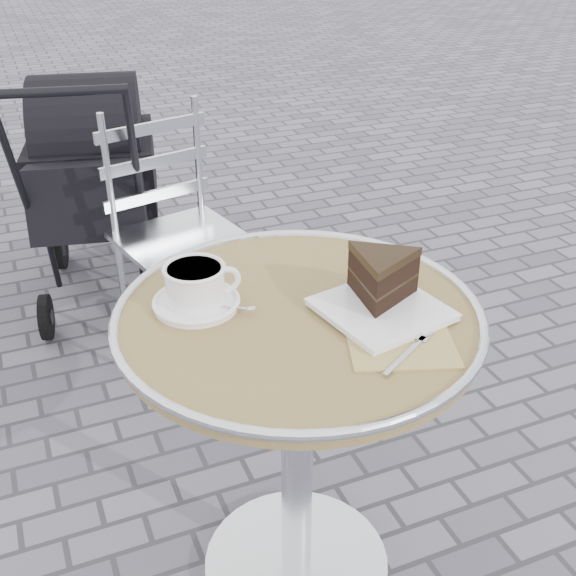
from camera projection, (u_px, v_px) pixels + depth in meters
name	position (u px, v px, depth m)	size (l,w,h in m)	color
ground	(296.00, 567.00, 1.75)	(80.00, 80.00, 0.00)	slate
cafe_table	(298.00, 381.00, 1.47)	(0.72, 0.72, 0.74)	silver
cappuccino_set	(197.00, 289.00, 1.39)	(0.18, 0.17, 0.08)	white
cake_plate_set	(382.00, 284.00, 1.38)	(0.26, 0.33, 0.11)	tan
bistro_chair	(168.00, 207.00, 2.35)	(0.45, 0.45, 0.84)	silver
baby_stroller	(94.00, 189.00, 2.73)	(0.60, 0.98, 0.95)	black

